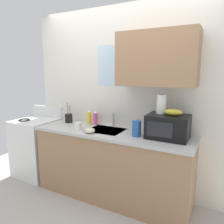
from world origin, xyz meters
TOP-DOWN VIEW (x-y plane):
  - kitchen_wall_assembly at (0.10, 0.31)m, footprint 2.82×0.42m
  - counter_unit at (-0.00, 0.00)m, footprint 2.05×0.63m
  - sink_faucet at (-0.10, 0.24)m, footprint 0.03×0.03m
  - stove_range at (-1.37, 0.00)m, footprint 0.60×0.60m
  - microwave at (0.69, 0.05)m, footprint 0.46×0.35m
  - banana_bunch at (0.74, 0.05)m, footprint 0.20×0.11m
  - paper_towel_roll at (0.59, 0.10)m, footprint 0.11×0.11m
  - dish_soap_bottle_pink at (-0.38, 0.21)m, footprint 0.07×0.07m
  - dish_soap_bottle_yellow at (-0.48, 0.19)m, footprint 0.06×0.06m
  - cereal_canister at (0.35, -0.05)m, footprint 0.10×0.10m
  - mug_white at (-0.42, -0.14)m, footprint 0.08×0.08m
  - utensil_crock at (-0.79, 0.12)m, footprint 0.11×0.11m
  - small_bowl at (-0.20, -0.20)m, footprint 0.13×0.13m

SIDE VIEW (x-z plane):
  - stove_range at x=-1.37m, z-range -0.08..1.00m
  - counter_unit at x=0.00m, z-range 0.01..0.91m
  - small_bowl at x=-0.20m, z-range 0.90..0.96m
  - mug_white at x=-0.42m, z-range 0.90..0.99m
  - utensil_crock at x=-0.79m, z-range 0.82..1.12m
  - cereal_canister at x=0.35m, z-range 0.90..1.09m
  - dish_soap_bottle_pink at x=-0.38m, z-range 0.89..1.10m
  - sink_faucet at x=-0.10m, z-range 0.90..1.09m
  - dish_soap_bottle_yellow at x=-0.48m, z-range 0.89..1.11m
  - microwave at x=0.69m, z-range 0.90..1.17m
  - banana_bunch at x=0.74m, z-range 1.17..1.24m
  - paper_towel_roll at x=0.59m, z-range 1.17..1.39m
  - kitchen_wall_assembly at x=0.10m, z-range 0.11..2.61m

